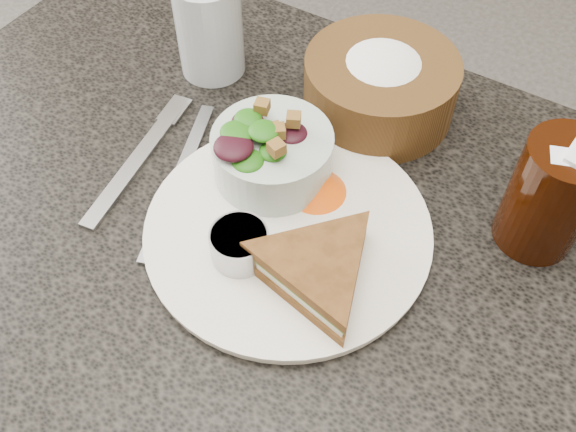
# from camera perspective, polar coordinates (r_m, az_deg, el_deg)

# --- Properties ---
(dining_table) EXTENTS (1.00, 0.70, 0.75)m
(dining_table) POSITION_cam_1_polar(r_m,az_deg,el_deg) (0.97, -0.60, -15.48)
(dining_table) COLOR black
(dining_table) RESTS_ON floor
(dinner_plate) EXTENTS (0.28, 0.28, 0.01)m
(dinner_plate) POSITION_cam_1_polar(r_m,az_deg,el_deg) (0.64, -0.00, -1.30)
(dinner_plate) COLOR silver
(dinner_plate) RESTS_ON dining_table
(sandwich) EXTENTS (0.17, 0.17, 0.04)m
(sandwich) POSITION_cam_1_polar(r_m,az_deg,el_deg) (0.58, 2.65, -4.77)
(sandwich) COLOR brown
(sandwich) RESTS_ON dinner_plate
(salad_bowl) EXTENTS (0.15, 0.15, 0.07)m
(salad_bowl) POSITION_cam_1_polar(r_m,az_deg,el_deg) (0.66, -1.40, 6.07)
(salad_bowl) COLOR #A2B3AC
(salad_bowl) RESTS_ON dinner_plate
(dressing_ramekin) EXTENTS (0.07, 0.07, 0.03)m
(dressing_ramekin) POSITION_cam_1_polar(r_m,az_deg,el_deg) (0.60, -4.32, -2.57)
(dressing_ramekin) COLOR #9B9C9F
(dressing_ramekin) RESTS_ON dinner_plate
(orange_wedge) EXTENTS (0.07, 0.07, 0.03)m
(orange_wedge) POSITION_cam_1_polar(r_m,az_deg,el_deg) (0.65, 2.58, 2.96)
(orange_wedge) COLOR #FF590B
(orange_wedge) RESTS_ON dinner_plate
(fork) EXTENTS (0.05, 0.19, 0.01)m
(fork) POSITION_cam_1_polar(r_m,az_deg,el_deg) (0.72, -13.56, 4.45)
(fork) COLOR #A6A7A8
(fork) RESTS_ON dining_table
(knife) EXTENTS (0.09, 0.22, 0.00)m
(knife) POSITION_cam_1_polar(r_m,az_deg,el_deg) (0.70, -9.66, 3.34)
(knife) COLOR #A7A9AF
(knife) RESTS_ON dining_table
(bread_basket) EXTENTS (0.20, 0.20, 0.10)m
(bread_basket) POSITION_cam_1_polar(r_m,az_deg,el_deg) (0.74, 8.29, 12.03)
(bread_basket) COLOR #4C3019
(bread_basket) RESTS_ON dining_table
(cola_glass) EXTENTS (0.09, 0.09, 0.13)m
(cola_glass) POSITION_cam_1_polar(r_m,az_deg,el_deg) (0.64, 22.48, 2.01)
(cola_glass) COLOR black
(cola_glass) RESTS_ON dining_table
(water_glass) EXTENTS (0.08, 0.08, 0.12)m
(water_glass) POSITION_cam_1_polar(r_m,az_deg,el_deg) (0.79, -7.01, 16.31)
(water_glass) COLOR #A7B3BC
(water_glass) RESTS_ON dining_table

